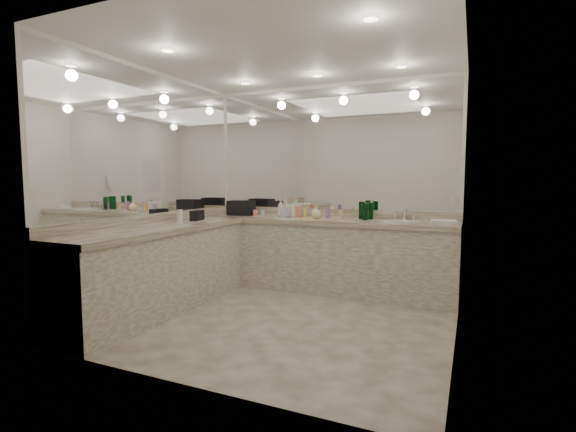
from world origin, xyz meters
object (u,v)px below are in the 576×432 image
at_px(soap_bottle_b, 285,211).
at_px(wall_phone, 458,183).
at_px(sink, 401,222).
at_px(soap_bottle_c, 316,212).
at_px(cream_cosmetic_case, 290,211).
at_px(soap_bottle_a, 281,208).
at_px(black_toiletry_bag, 241,208).
at_px(hand_towel, 444,222).

bearing_deg(soap_bottle_b, wall_phone, -12.12).
xyz_separation_m(sink, soap_bottle_b, (-1.45, -0.06, 0.09)).
distance_m(sink, soap_bottle_c, 1.04).
bearing_deg(cream_cosmetic_case, sink, 14.55).
height_order(sink, cream_cosmetic_case, cream_cosmetic_case).
height_order(wall_phone, soap_bottle_a, wall_phone).
bearing_deg(black_toiletry_bag, wall_phone, -10.15).
bearing_deg(cream_cosmetic_case, soap_bottle_b, -74.00).
bearing_deg(black_toiletry_bag, sink, 0.35).
distance_m(black_toiletry_bag, hand_towel, 2.59).
bearing_deg(cream_cosmetic_case, wall_phone, 2.12).
bearing_deg(black_toiletry_bag, soap_bottle_c, 0.19).
xyz_separation_m(hand_towel, soap_bottle_b, (-1.92, 0.01, 0.06)).
xyz_separation_m(black_toiletry_bag, soap_bottle_b, (0.67, -0.05, -0.01)).
distance_m(hand_towel, soap_bottle_b, 1.92).
bearing_deg(cream_cosmetic_case, black_toiletry_bag, -152.60).
bearing_deg(hand_towel, wall_phone, -72.37).
xyz_separation_m(cream_cosmetic_case, soap_bottle_a, (-0.10, -0.06, 0.04)).
relative_size(black_toiletry_bag, soap_bottle_a, 1.52).
bearing_deg(black_toiletry_bag, hand_towel, -1.30).
xyz_separation_m(sink, hand_towel, (0.47, -0.07, 0.03)).
bearing_deg(sink, soap_bottle_c, -179.49).
bearing_deg(soap_bottle_c, soap_bottle_b, -173.14).
distance_m(wall_phone, hand_towel, 0.62).
bearing_deg(wall_phone, cream_cosmetic_case, 163.80).
bearing_deg(hand_towel, black_toiletry_bag, 178.70).
bearing_deg(soap_bottle_b, black_toiletry_bag, 176.06).
relative_size(wall_phone, soap_bottle_c, 1.53).
relative_size(sink, wall_phone, 1.83).
relative_size(black_toiletry_bag, cream_cosmetic_case, 1.31).
height_order(sink, wall_phone, wall_phone).
height_order(soap_bottle_a, soap_bottle_c, soap_bottle_a).
bearing_deg(cream_cosmetic_case, soap_bottle_c, 3.89).
relative_size(soap_bottle_b, soap_bottle_c, 1.05).
bearing_deg(sink, wall_phone, -39.57).
xyz_separation_m(sink, black_toiletry_bag, (-2.12, -0.01, 0.10)).
relative_size(cream_cosmetic_case, soap_bottle_a, 1.16).
height_order(wall_phone, cream_cosmetic_case, wall_phone).
xyz_separation_m(sink, soap_bottle_c, (-1.04, -0.01, 0.08)).
distance_m(sink, wall_phone, 0.91).
xyz_separation_m(sink, wall_phone, (0.61, -0.50, 0.46)).
xyz_separation_m(hand_towel, soap_bottle_c, (-1.51, 0.06, 0.06)).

